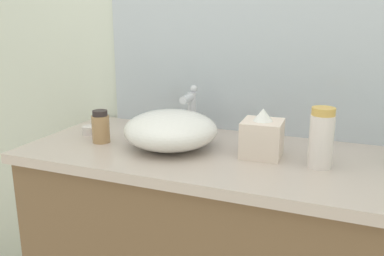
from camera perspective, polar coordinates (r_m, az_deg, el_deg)
bathroom_wall_rear at (r=1.65m, az=8.92°, el=13.06°), size 6.00×0.06×2.60m
sink_basin at (r=1.45m, az=-2.89°, el=-0.24°), size 0.32×0.32×0.13m
faucet at (r=1.60m, az=-0.15°, el=2.77°), size 0.03×0.12×0.19m
lotion_bottle at (r=1.31m, az=17.08°, el=-1.31°), size 0.07×0.07×0.18m
perfume_bottle at (r=1.54m, az=-12.24°, el=0.12°), size 0.06×0.06×0.12m
tissue_box at (r=1.38m, az=9.45°, el=-1.10°), size 0.13×0.13×0.16m
candle_jar at (r=1.67m, az=-13.62°, el=-0.29°), size 0.06×0.06×0.03m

